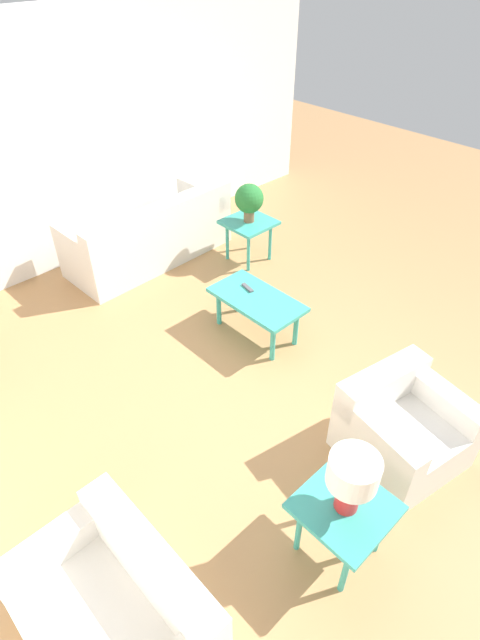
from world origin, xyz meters
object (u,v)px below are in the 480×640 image
Objects in this scene: side_table_plant at (249,227)px; potted_plant at (249,199)px; side_table_lamp at (344,512)px; sofa at (151,236)px; table_lamp at (352,477)px; armchair at (401,428)px; coffee_table at (257,303)px; loveseat at (118,615)px.

potted_plant is at bearing -90.00° from side_table_plant.
side_table_plant is 1.20× the size of potted_plant.
side_table_lamp is at bearing 144.67° from side_table_plant.
sofa is 4.55× the size of table_lamp.
side_table_lamp is at bearing -26.57° from table_lamp.
side_table_lamp is (-3.85, 1.29, 0.13)m from sofa.
side_table_lamp is at bearing 144.67° from potted_plant.
potted_plant is at bearing 78.53° from armchair.
coffee_table is at bearing 93.54° from armchair.
potted_plant reaches higher than loveseat.
side_table_plant is at bearing -35.33° from table_lamp.
side_table_lamp is at bearing 69.66° from sofa.
loveseat reaches higher than coffee_table.
armchair is 1.72× the size of side_table_lamp.
armchair is 1.12m from table_lamp.
sofa is 3.74× the size of side_table_plant.
table_lamp is at bearing 67.82° from loveseat.
side_table_plant is (2.86, -1.18, 0.16)m from armchair.
loveseat is 2.88m from coffee_table.
sofa is at bearing 95.88° from armchair.
side_table_plant is at bearing 90.00° from potted_plant.
coffee_table is at bearing 138.72° from potted_plant.
coffee_table is 2.06× the size of potted_plant.
sofa is at bearing -18.60° from table_lamp.
loveseat is (0.36, 2.28, -0.01)m from armchair.
loveseat is 2.07× the size of side_table_lamp.
sofa is at bearing 46.14° from potted_plant.
table_lamp reaches higher than sofa.
loveseat is 1.20× the size of coffee_table.
table_lamp is at bearing 144.67° from potted_plant.
coffee_table is (1.78, -0.23, 0.10)m from armchair.
potted_plant is 1.01× the size of table_lamp.
side_table_lamp reaches higher than coffee_table.
armchair reaches higher than side_table_plant.
loveseat is (-3.32, 2.60, -0.04)m from sofa.
armchair is 0.99m from side_table_lamp.
table_lamp is at bearing 148.41° from coffee_table.
armchair is at bearing 172.55° from coffee_table.
armchair is 0.83× the size of loveseat.
coffee_table is at bearing 85.36° from sofa.
armchair is 3.13m from potted_plant.
table_lamp reaches higher than side_table_lamp.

